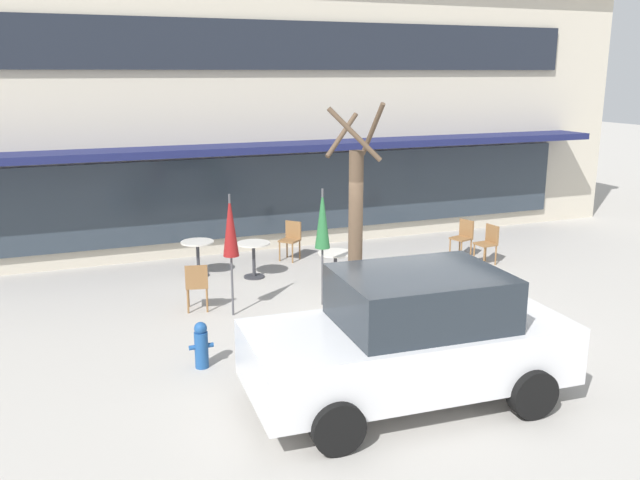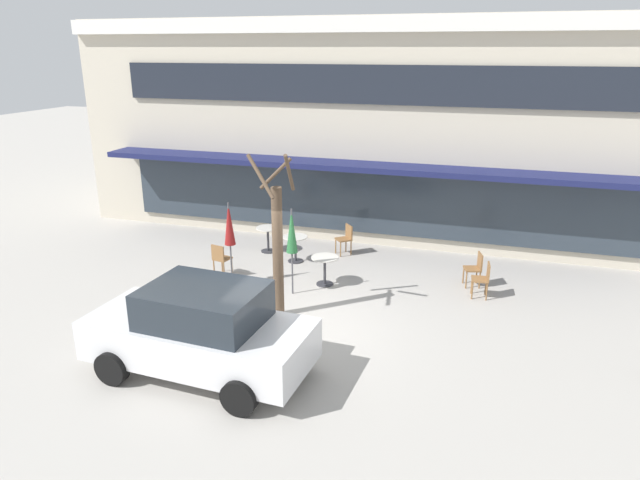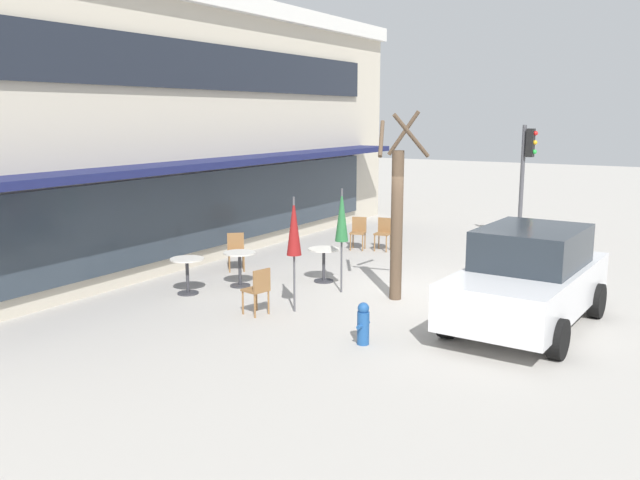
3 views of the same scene
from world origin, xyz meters
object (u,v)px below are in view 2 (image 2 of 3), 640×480
street_tree (277,245)px  patio_umbrella_cream_folded (292,232)px  cafe_table_streetside (325,266)px  cafe_table_by_tree (268,235)px  cafe_chair_0 (346,237)px  patio_umbrella_green_folded (229,224)px  cafe_chair_2 (475,267)px  cafe_chair_3 (483,277)px  cafe_table_near_wall (295,244)px  fire_hydrant (155,297)px  cafe_chair_1 (221,257)px  parked_sedan (201,331)px

street_tree → patio_umbrella_cream_folded: bearing=95.0°
cafe_table_streetside → cafe_table_by_tree: same height
cafe_table_by_tree → cafe_chair_0: (2.28, 0.49, 0.01)m
patio_umbrella_green_folded → cafe_chair_2: 6.35m
cafe_table_by_tree → patio_umbrella_green_folded: size_ratio=0.35×
cafe_chair_3 → patio_umbrella_green_folded: bearing=-169.9°
cafe_chair_0 → cafe_table_near_wall: bearing=-139.2°
cafe_chair_3 → fire_hydrant: cafe_chair_3 is taller
cafe_table_streetside → fire_hydrant: bearing=-140.7°
patio_umbrella_cream_folded → cafe_chair_1: 2.55m
cafe_table_streetside → parked_sedan: parked_sedan is taller
parked_sedan → fire_hydrant: 3.15m
patio_umbrella_cream_folded → street_tree: bearing=-85.0°
cafe_chair_0 → cafe_chair_3: same height
cafe_table_streetside → cafe_chair_2: size_ratio=0.85×
parked_sedan → cafe_chair_2: bearing=51.2°
patio_umbrella_green_folded → parked_sedan: (1.34, -4.02, -0.75)m
patio_umbrella_green_folded → fire_hydrant: size_ratio=3.12×
cafe_chair_2 → parked_sedan: (-4.66, -5.80, 0.35)m
cafe_chair_0 → street_tree: size_ratio=0.24×
cafe_chair_2 → parked_sedan: bearing=-128.8°
cafe_chair_3 → parked_sedan: bearing=-133.5°
cafe_table_near_wall → parked_sedan: parked_sedan is taller
cafe_chair_1 → fire_hydrant: 2.48m
fire_hydrant → cafe_chair_2: bearing=28.2°
patio_umbrella_cream_folded → parked_sedan: 4.03m
parked_sedan → street_tree: street_tree is taller
patio_umbrella_green_folded → cafe_chair_3: bearing=10.1°
street_tree → fire_hydrant: (-2.79, -0.70, -1.33)m
cafe_table_streetside → cafe_chair_0: cafe_chair_0 is taller
patio_umbrella_green_folded → patio_umbrella_cream_folded: same height
cafe_chair_0 → cafe_chair_2: 4.01m
cafe_table_streetside → fire_hydrant: size_ratio=1.08×
cafe_table_by_tree → parked_sedan: (1.40, -6.64, 0.36)m
cafe_table_near_wall → patio_umbrella_green_folded: 2.55m
patio_umbrella_cream_folded → cafe_chair_1: size_ratio=2.47×
cafe_chair_3 → parked_sedan: (-4.88, -5.13, 0.35)m
cafe_table_streetside → patio_umbrella_green_folded: bearing=-162.8°
cafe_table_streetside → cafe_chair_3: bearing=5.8°
cafe_chair_3 → cafe_chair_1: bearing=-174.5°
cafe_table_streetside → cafe_chair_1: (-2.83, -0.26, 0.01)m
cafe_table_by_tree → patio_umbrella_green_folded: 2.84m
cafe_chair_1 → cafe_chair_2: size_ratio=1.00×
cafe_chair_3 → street_tree: street_tree is taller
cafe_table_by_tree → patio_umbrella_cream_folded: 3.40m
patio_umbrella_green_folded → fire_hydrant: (-0.99, -1.98, -1.27)m
cafe_table_streetside → patio_umbrella_green_folded: size_ratio=0.35×
cafe_chair_0 → cafe_chair_2: size_ratio=1.00×
cafe_chair_0 → street_tree: bearing=-95.3°
parked_sedan → fire_hydrant: size_ratio=6.09×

